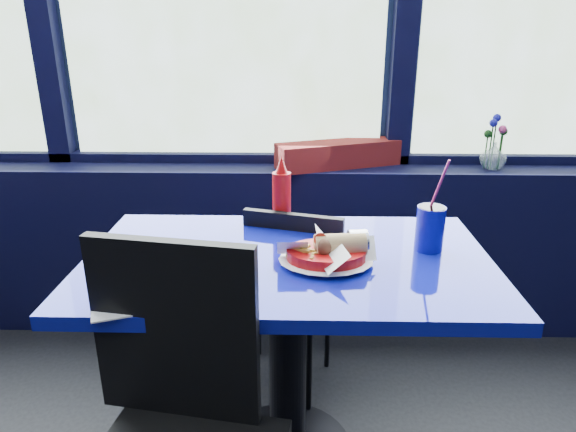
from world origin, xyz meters
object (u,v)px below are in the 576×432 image
object	(u,v)px
ketchup_bottle	(282,194)
food_basket	(328,253)
near_table	(288,310)
chair_near_back	(286,291)
flower_vase	(494,153)
soda_cup	(430,227)
chair_near_front	(177,424)
planter_box	(338,154)

from	to	relation	value
ketchup_bottle	food_basket	bearing A→B (deg)	-65.85
near_table	chair_near_back	bearing A→B (deg)	92.83
flower_vase	ketchup_bottle	xyz separation A→B (m)	(-0.91, -0.56, -0.02)
flower_vase	ketchup_bottle	bearing A→B (deg)	-148.27
near_table	ketchup_bottle	xyz separation A→B (m)	(-0.03, 0.28, 0.29)
near_table	food_basket	xyz separation A→B (m)	(0.12, -0.04, 0.21)
food_basket	ketchup_bottle	bearing A→B (deg)	131.88
flower_vase	soda_cup	xyz separation A→B (m)	(-0.46, -0.78, -0.05)
food_basket	chair_near_front	bearing A→B (deg)	-112.43
near_table	ketchup_bottle	world-z (taller)	ketchup_bottle
chair_near_front	ketchup_bottle	bearing A→B (deg)	83.42
near_table	soda_cup	world-z (taller)	soda_cup
chair_near_front	food_basket	xyz separation A→B (m)	(0.36, 0.42, 0.24)
chair_near_back	ketchup_bottle	distance (m)	0.39
chair_near_front	food_basket	distance (m)	0.60
food_basket	soda_cup	bearing A→B (deg)	36.92
near_table	planter_box	size ratio (longest dim) A/B	2.14
chair_near_front	flower_vase	xyz separation A→B (m)	(1.12, 1.31, 0.33)
chair_near_back	flower_vase	world-z (taller)	flower_vase
chair_near_back	food_basket	distance (m)	0.50
chair_near_back	food_basket	xyz separation A→B (m)	(0.13, -0.36, 0.32)
planter_box	food_basket	bearing A→B (deg)	-116.37
chair_near_front	planter_box	size ratio (longest dim) A/B	1.69
planter_box	food_basket	distance (m)	0.92
chair_near_front	soda_cup	xyz separation A→B (m)	(0.67, 0.53, 0.28)
near_table	ketchup_bottle	size ratio (longest dim) A/B	5.03
food_basket	soda_cup	distance (m)	0.33
chair_near_front	soda_cup	size ratio (longest dim) A/B	3.28
near_table	ketchup_bottle	bearing A→B (deg)	95.62
chair_near_front	chair_near_back	bearing A→B (deg)	83.34
planter_box	ketchup_bottle	size ratio (longest dim) A/B	2.35
chair_near_front	near_table	bearing A→B (deg)	72.04
flower_vase	chair_near_front	bearing A→B (deg)	-130.67
near_table	soda_cup	bearing A→B (deg)	8.85
chair_near_front	flower_vase	distance (m)	1.76
food_basket	ketchup_bottle	xyz separation A→B (m)	(-0.14, 0.32, 0.07)
planter_box	flower_vase	xyz separation A→B (m)	(0.68, -0.03, 0.02)
near_table	planter_box	xyz separation A→B (m)	(0.21, 0.87, 0.29)
flower_vase	near_table	bearing A→B (deg)	-136.35
chair_near_back	ketchup_bottle	xyz separation A→B (m)	(-0.01, -0.04, 0.39)
soda_cup	ketchup_bottle	bearing A→B (deg)	154.99
planter_box	near_table	bearing A→B (deg)	-124.11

